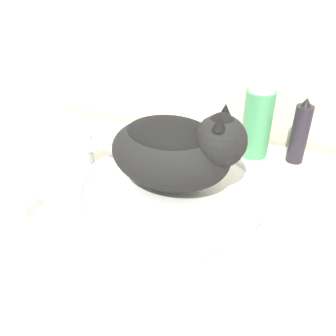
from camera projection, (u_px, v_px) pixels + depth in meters
name	position (u px, v px, depth m)	size (l,w,h in m)	color
wall_back	(230.00, 5.00, 0.95)	(8.00, 0.05, 2.40)	beige
vanity_counter	(182.00, 302.00, 1.08)	(1.20, 0.61, 0.84)	beige
sink_basin	(170.00, 191.00, 0.81)	(0.43, 0.43, 0.04)	silver
cat	(176.00, 149.00, 0.75)	(0.29, 0.26, 0.19)	black
faucet	(89.00, 150.00, 0.89)	(0.15, 0.06, 0.14)	silver
hairspray_can_black	(300.00, 133.00, 0.93)	(0.04, 0.04, 0.18)	#28232D
mouthwash_bottle	(258.00, 119.00, 0.95)	(0.08, 0.08, 0.22)	#4CA366
cream_tube	(241.00, 292.00, 0.59)	(0.17, 0.05, 0.03)	silver
soap_bar	(21.00, 204.00, 0.79)	(0.07, 0.05, 0.02)	silver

